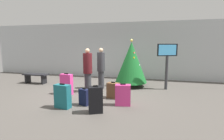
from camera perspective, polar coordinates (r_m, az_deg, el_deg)
name	(u,v)px	position (r m, az deg, el deg)	size (l,w,h in m)	color
ground_plane	(91,92)	(7.22, -6.66, -7.20)	(16.00, 16.00, 0.00)	#514C47
back_wall	(113,50)	(10.32, 0.39, 6.35)	(16.00, 0.20, 3.15)	#B7BCC1
holiday_tree	(131,62)	(8.10, 6.24, 2.53)	(1.45, 1.45, 2.16)	#4C3319
flight_info_kiosk	(167,58)	(7.80, 17.37, 3.80)	(0.83, 0.48, 1.95)	#333338
waiting_bench	(36,76)	(9.54, -23.45, -1.90)	(1.25, 0.44, 0.48)	black
traveller_0	(88,69)	(7.18, -7.85, 0.24)	(0.50, 0.50, 1.76)	#333338
traveller_1	(101,67)	(7.69, -3.55, 0.88)	(0.48, 0.48, 1.77)	#333338
suitcase_0	(84,97)	(5.73, -8.96, -8.64)	(0.38, 0.29, 0.56)	#141938
suitcase_1	(63,96)	(5.60, -15.67, -8.19)	(0.51, 0.30, 0.76)	#19606B
suitcase_2	(67,84)	(7.04, -14.48, -4.49)	(0.50, 0.26, 0.83)	#E5388C
suitcase_3	(96,100)	(5.05, -5.34, -9.53)	(0.46, 0.41, 0.79)	black
suitcase_4	(113,90)	(6.38, 0.35, -6.62)	(0.46, 0.34, 0.60)	brown
suitcase_5	(123,95)	(5.65, 3.55, -8.05)	(0.52, 0.35, 0.71)	#E5388C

